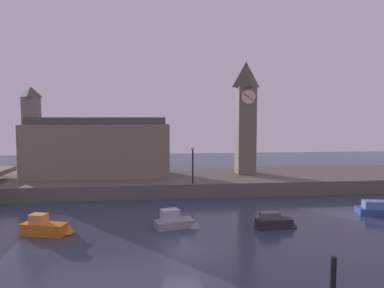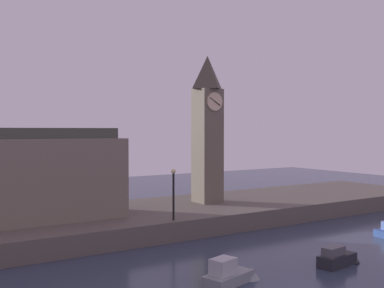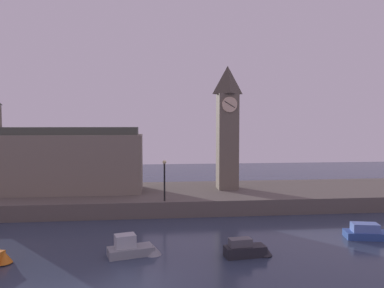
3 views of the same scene
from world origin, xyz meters
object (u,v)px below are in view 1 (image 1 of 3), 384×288
clock_tower (246,116)px  boat_patrol_orange (48,227)px  boat_cruiser_grey (178,221)px  boat_barge_dark (277,222)px  boat_tour_blue (384,209)px  mooring_post_right (333,284)px  parliament_hall (95,148)px  streetlamp (193,160)px

clock_tower → boat_patrol_orange: clock_tower is taller
boat_cruiser_grey → boat_barge_dark: bearing=-7.6°
boat_tour_blue → boat_patrol_orange: size_ratio=1.17×
mooring_post_right → boat_tour_blue: mooring_post_right is taller
parliament_hall → streetlamp: (10.77, -5.53, -0.98)m
boat_patrol_orange → boat_cruiser_grey: 9.44m
boat_tour_blue → boat_barge_dark: size_ratio=1.40×
streetlamp → boat_barge_dark: size_ratio=1.16×
boat_cruiser_grey → clock_tower: bearing=59.3°
boat_patrol_orange → mooring_post_right: bearing=-38.2°
mooring_post_right → clock_tower: bearing=82.7°
boat_tour_blue → boat_cruiser_grey: boat_cruiser_grey is taller
parliament_hall → boat_patrol_orange: size_ratio=4.15×
parliament_hall → mooring_post_right: 31.80m
parliament_hall → boat_cruiser_grey: bearing=-61.4°
parliament_hall → boat_barge_dark: (15.90, -16.57, -4.42)m
parliament_hall → mooring_post_right: parliament_hall is taller
boat_barge_dark → boat_cruiser_grey: 7.48m
parliament_hall → streetlamp: size_ratio=4.27×
boat_patrol_orange → boat_cruiser_grey: boat_patrol_orange is taller
clock_tower → boat_tour_blue: clock_tower is taller
boat_patrol_orange → parliament_hall: bearing=86.7°
clock_tower → mooring_post_right: bearing=-97.3°
boat_barge_dark → boat_patrol_orange: (-16.84, 0.34, 0.07)m
parliament_hall → boat_patrol_orange: (-0.93, -16.24, -4.35)m
clock_tower → boat_barge_dark: clock_tower is taller
mooring_post_right → boat_patrol_orange: (-15.20, 11.94, -0.67)m
streetlamp → boat_patrol_orange: streetlamp is taller
boat_tour_blue → boat_barge_dark: boat_barge_dark is taller
boat_tour_blue → boat_barge_dark: (-10.65, -2.72, 0.06)m
boat_cruiser_grey → streetlamp: bearing=77.2°
parliament_hall → boat_tour_blue: (26.56, -13.86, -4.48)m
mooring_post_right → boat_tour_blue: 18.89m
clock_tower → boat_cruiser_grey: (-9.45, -15.91, -8.08)m
clock_tower → streetlamp: clock_tower is taller
clock_tower → boat_barge_dark: (-2.03, -16.89, -8.08)m
mooring_post_right → boat_patrol_orange: size_ratio=0.61×
streetlamp → boat_cruiser_grey: streetlamp is taller
boat_patrol_orange → boat_cruiser_grey: size_ratio=1.03×
streetlamp → clock_tower: bearing=39.3°
parliament_hall → boat_patrol_orange: bearing=-93.3°
boat_tour_blue → boat_patrol_orange: bearing=-175.1°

